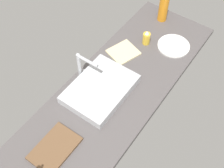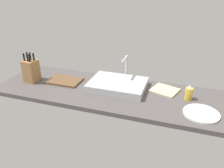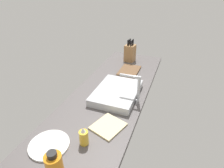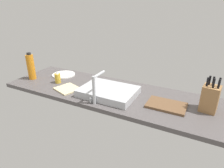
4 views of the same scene
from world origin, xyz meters
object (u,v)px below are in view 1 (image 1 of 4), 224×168
at_px(sink_basin, 100,89).
at_px(water_bottle, 164,6).
at_px(dish_towel, 123,52).
at_px(faucet, 82,65).
at_px(dinner_plate, 174,46).
at_px(cutting_board, 55,148).
at_px(soap_bottle, 146,38).

height_order(sink_basin, water_bottle, water_bottle).
xyz_separation_m(water_bottle, dish_towel, (-0.48, 0.05, -0.12)).
distance_m(faucet, dish_towel, 0.39).
bearing_deg(dinner_plate, cutting_board, 171.56).
distance_m(faucet, cutting_board, 0.55).
bearing_deg(dinner_plate, sink_basin, 163.19).
distance_m(sink_basin, faucet, 0.20).
bearing_deg(faucet, soap_bottle, -17.78).
relative_size(faucet, cutting_board, 0.79).
bearing_deg(water_bottle, dinner_plate, -133.74).
height_order(faucet, dinner_plate, faucet).
bearing_deg(water_bottle, soap_bottle, -173.11).
xyz_separation_m(sink_basin, cutting_board, (-0.48, -0.03, -0.02)).
bearing_deg(dinner_plate, dish_towel, 135.20).
bearing_deg(sink_basin, cutting_board, -176.54).
bearing_deg(sink_basin, soap_bottle, -1.00).
bearing_deg(cutting_board, soap_bottle, 1.05).
bearing_deg(water_bottle, cutting_board, -177.63).
xyz_separation_m(soap_bottle, dinner_plate, (0.09, -0.19, -0.05)).
height_order(soap_bottle, water_bottle, water_bottle).
bearing_deg(sink_basin, dinner_plate, -16.81).
distance_m(soap_bottle, dinner_plate, 0.21).
height_order(cutting_board, water_bottle, water_bottle).
xyz_separation_m(soap_bottle, water_bottle, (0.30, 0.04, 0.08)).
height_order(sink_basin, dinner_plate, sink_basin).
height_order(water_bottle, dish_towel, water_bottle).
height_order(sink_basin, soap_bottle, soap_bottle).
relative_size(faucet, soap_bottle, 1.87).
bearing_deg(dinner_plate, water_bottle, 46.26).
distance_m(cutting_board, dish_towel, 0.86).
bearing_deg(cutting_board, faucet, 20.73).
xyz_separation_m(faucet, dinner_plate, (0.62, -0.36, -0.13)).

